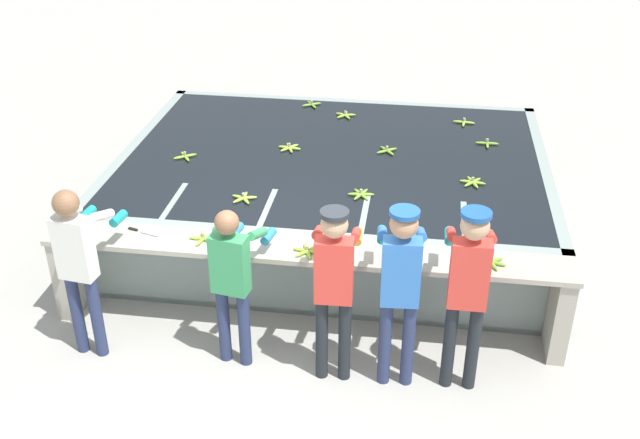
% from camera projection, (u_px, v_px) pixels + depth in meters
% --- Properties ---
extents(ground_plane, '(80.00, 80.00, 0.00)m').
position_uv_depth(ground_plane, '(301.00, 344.00, 7.11)').
color(ground_plane, '#A3A099').
rests_on(ground_plane, ground).
extents(wash_tank, '(4.91, 3.74, 0.92)m').
position_uv_depth(wash_tank, '(332.00, 191.00, 8.88)').
color(wash_tank, gray).
rests_on(wash_tank, ground).
extents(work_ledge, '(4.91, 0.45, 0.92)m').
position_uv_depth(work_ledge, '(304.00, 272.00, 6.98)').
color(work_ledge, '#A8A393').
rests_on(work_ledge, ground).
extents(worker_0, '(0.46, 0.73, 1.69)m').
position_uv_depth(worker_0, '(78.00, 258.00, 6.55)').
color(worker_0, navy).
rests_on(worker_0, ground).
extents(worker_1, '(0.48, 0.74, 1.57)m').
position_uv_depth(worker_1, '(232.00, 274.00, 6.48)').
color(worker_1, navy).
rests_on(worker_1, ground).
extents(worker_2, '(0.42, 0.73, 1.69)m').
position_uv_depth(worker_2, '(334.00, 278.00, 6.24)').
color(worker_2, '#1E2328').
rests_on(worker_2, ground).
extents(worker_3, '(0.44, 0.73, 1.73)m').
position_uv_depth(worker_3, '(400.00, 280.00, 6.16)').
color(worker_3, navy).
rests_on(worker_3, ground).
extents(worker_4, '(0.40, 0.72, 1.75)m').
position_uv_depth(worker_4, '(468.00, 282.00, 6.12)').
color(worker_4, '#1E2328').
rests_on(worker_4, ground).
extents(banana_bunch_floating_0, '(0.28, 0.28, 0.08)m').
position_uv_depth(banana_bunch_floating_0, '(464.00, 122.00, 9.50)').
color(banana_bunch_floating_0, '#93BC3D').
rests_on(banana_bunch_floating_0, wash_tank).
extents(banana_bunch_floating_1, '(0.28, 0.27, 0.08)m').
position_uv_depth(banana_bunch_floating_1, '(289.00, 148.00, 8.80)').
color(banana_bunch_floating_1, '#9EC642').
rests_on(banana_bunch_floating_1, wash_tank).
extents(banana_bunch_floating_2, '(0.28, 0.27, 0.08)m').
position_uv_depth(banana_bunch_floating_2, '(473.00, 182.00, 8.01)').
color(banana_bunch_floating_2, '#8CB738').
rests_on(banana_bunch_floating_2, wash_tank).
extents(banana_bunch_floating_3, '(0.28, 0.27, 0.08)m').
position_uv_depth(banana_bunch_floating_3, '(361.00, 194.00, 7.77)').
color(banana_bunch_floating_3, '#75A333').
rests_on(banana_bunch_floating_3, wash_tank).
extents(banana_bunch_floating_4, '(0.25, 0.25, 0.08)m').
position_uv_depth(banana_bunch_floating_4, '(387.00, 151.00, 8.73)').
color(banana_bunch_floating_4, '#75A333').
rests_on(banana_bunch_floating_4, wash_tank).
extents(banana_bunch_floating_5, '(0.28, 0.27, 0.08)m').
position_uv_depth(banana_bunch_floating_5, '(345.00, 115.00, 9.71)').
color(banana_bunch_floating_5, '#93BC3D').
rests_on(banana_bunch_floating_5, wash_tank).
extents(banana_bunch_floating_6, '(0.25, 0.25, 0.08)m').
position_uv_depth(banana_bunch_floating_6, '(185.00, 156.00, 8.59)').
color(banana_bunch_floating_6, '#8CB738').
rests_on(banana_bunch_floating_6, wash_tank).
extents(banana_bunch_floating_7, '(0.28, 0.28, 0.08)m').
position_uv_depth(banana_bunch_floating_7, '(487.00, 143.00, 8.92)').
color(banana_bunch_floating_7, '#75A333').
rests_on(banana_bunch_floating_7, wash_tank).
extents(banana_bunch_floating_8, '(0.26, 0.26, 0.08)m').
position_uv_depth(banana_bunch_floating_8, '(312.00, 104.00, 10.05)').
color(banana_bunch_floating_8, '#75A333').
rests_on(banana_bunch_floating_8, wash_tank).
extents(banana_bunch_floating_9, '(0.28, 0.26, 0.08)m').
position_uv_depth(banana_bunch_floating_9, '(244.00, 198.00, 7.69)').
color(banana_bunch_floating_9, '#9EC642').
rests_on(banana_bunch_floating_9, wash_tank).
extents(banana_bunch_ledge_0, '(0.27, 0.28, 0.08)m').
position_uv_depth(banana_bunch_ledge_0, '(204.00, 238.00, 6.98)').
color(banana_bunch_ledge_0, '#8CB738').
rests_on(banana_bunch_ledge_0, work_ledge).
extents(banana_bunch_ledge_1, '(0.28, 0.28, 0.08)m').
position_uv_depth(banana_bunch_ledge_1, '(490.00, 262.00, 6.62)').
color(banana_bunch_ledge_1, '#75A333').
rests_on(banana_bunch_ledge_1, work_ledge).
extents(banana_bunch_ledge_2, '(0.28, 0.28, 0.08)m').
position_uv_depth(banana_bunch_ledge_2, '(307.00, 251.00, 6.78)').
color(banana_bunch_ledge_2, '#8CB738').
rests_on(banana_bunch_ledge_2, work_ledge).
extents(knife_0, '(0.34, 0.13, 0.02)m').
position_uv_depth(knife_0, '(139.00, 231.00, 7.12)').
color(knife_0, silver).
rests_on(knife_0, work_ledge).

